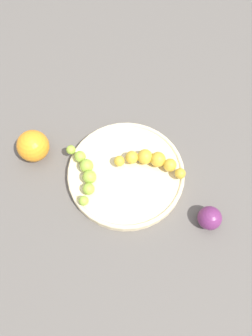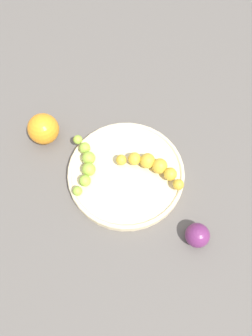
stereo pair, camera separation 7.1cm
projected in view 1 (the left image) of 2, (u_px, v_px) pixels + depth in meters
ground_plane at (126, 175)px, 0.74m from camera, size 2.40×2.40×0.00m
fruit_bowl at (126, 173)px, 0.73m from camera, size 0.27×0.27×0.02m
banana_spotted at (151, 161)px, 0.72m from camera, size 0.16×0.09×0.04m
banana_green at (85, 172)px, 0.71m from camera, size 0.13×0.10×0.03m
orange_fruit at (33, 146)px, 0.73m from camera, size 0.08×0.08×0.08m
plum_purple at (210, 218)px, 0.67m from camera, size 0.05×0.05×0.05m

